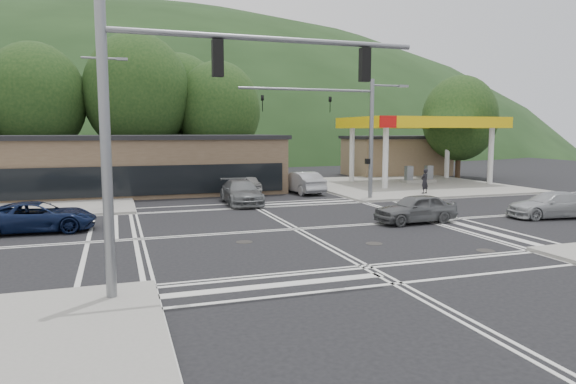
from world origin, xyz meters
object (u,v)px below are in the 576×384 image
object	(u,v)px
car_grey_center	(415,208)
car_northbound	(241,192)
car_blue_west	(38,217)
car_silver_east	(551,205)
car_queue_b	(245,184)
pedestrian	(425,181)
car_queue_a	(301,182)

from	to	relation	value
car_grey_center	car_northbound	bearing A→B (deg)	-146.49
car_blue_west	car_grey_center	world-z (taller)	car_grey_center
car_silver_east	car_queue_b	world-z (taller)	car_queue_b
car_queue_b	car_northbound	xyz separation A→B (m)	(-1.50, -5.00, 0.00)
car_grey_center	pedestrian	xyz separation A→B (m)	(6.71, 9.36, 0.31)
car_silver_east	car_grey_center	bearing A→B (deg)	-87.93
car_blue_west	pedestrian	world-z (taller)	pedestrian
car_queue_a	car_northbound	xyz separation A→B (m)	(-5.60, -4.20, -0.05)
car_silver_east	car_queue_a	bearing A→B (deg)	-138.98
car_queue_a	car_northbound	size ratio (longest dim) A/B	0.94
car_grey_center	car_queue_b	distance (m)	15.25
car_blue_west	car_queue_b	xyz separation A→B (m)	(12.43, 10.83, 0.06)
car_blue_west	car_queue_b	size ratio (longest dim) A/B	1.14
car_silver_east	car_queue_a	distance (m)	17.02
car_grey_center	car_queue_a	size ratio (longest dim) A/B	0.87
car_queue_b	car_northbound	world-z (taller)	car_northbound
car_queue_a	pedestrian	size ratio (longest dim) A/B	2.74
car_queue_a	car_grey_center	bearing A→B (deg)	88.04
car_blue_west	pedestrian	xyz separation A→B (m)	(24.43, 5.89, 0.34)
pedestrian	car_silver_east	bearing A→B (deg)	75.03
car_silver_east	car_queue_a	size ratio (longest dim) A/B	0.97
car_queue_b	car_grey_center	bearing A→B (deg)	112.37
car_silver_east	pedestrian	size ratio (longest dim) A/B	2.66
pedestrian	car_northbound	bearing A→B (deg)	-20.29
car_blue_west	car_grey_center	size ratio (longest dim) A/B	1.18
car_queue_a	car_northbound	distance (m)	7.00
car_grey_center	car_silver_east	world-z (taller)	car_grey_center
car_grey_center	car_queue_b	bearing A→B (deg)	-162.33
car_queue_a	car_blue_west	bearing A→B (deg)	24.22
car_silver_east	car_queue_a	xyz separation A→B (m)	(-8.91, 14.50, 0.12)
car_queue_a	pedestrian	world-z (taller)	pedestrian
car_blue_west	car_queue_a	world-z (taller)	car_queue_a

